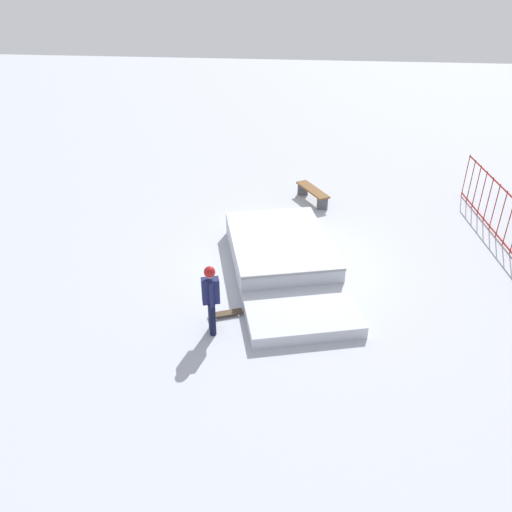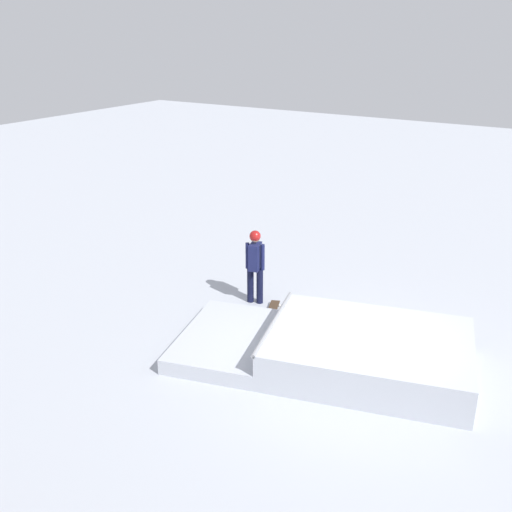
% 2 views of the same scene
% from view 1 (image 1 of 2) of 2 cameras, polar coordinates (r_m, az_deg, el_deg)
% --- Properties ---
extents(ground_plane, '(60.00, 60.00, 0.00)m').
position_cam_1_polar(ground_plane, '(14.21, 3.02, -1.02)').
color(ground_plane, '#B2B7C1').
extents(skate_ramp, '(5.88, 3.86, 0.74)m').
position_cam_1_polar(skate_ramp, '(13.87, 3.00, -0.37)').
color(skate_ramp, silver).
rests_on(skate_ramp, ground).
extents(skater, '(0.43, 0.43, 1.73)m').
position_cam_1_polar(skater, '(11.32, -5.01, -4.29)').
color(skater, black).
rests_on(skater, ground).
extents(skateboard, '(0.47, 0.82, 0.09)m').
position_cam_1_polar(skateboard, '(12.31, -3.34, -6.32)').
color(skateboard, '#3F2D1E').
rests_on(skateboard, ground).
extents(park_bench, '(1.58, 1.17, 0.48)m').
position_cam_1_polar(park_bench, '(17.76, 6.24, 6.99)').
color(park_bench, brown).
rests_on(park_bench, ground).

